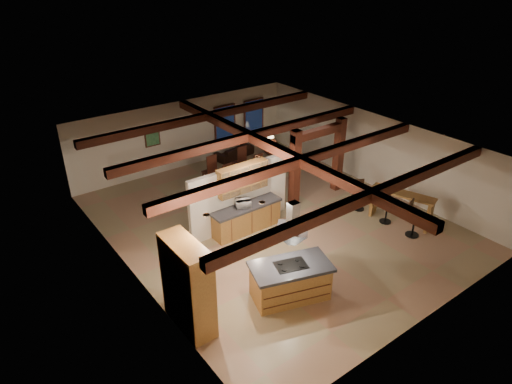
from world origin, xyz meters
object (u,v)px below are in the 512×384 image
(bar_counter, at_px, (402,203))
(kitchen_island, at_px, (290,281))
(dining_table, at_px, (235,178))
(sofa, at_px, (234,151))

(bar_counter, bearing_deg, kitchen_island, -172.83)
(kitchen_island, distance_m, dining_table, 7.01)
(dining_table, xyz_separation_m, sofa, (1.53, 2.32, -0.02))
(sofa, bearing_deg, kitchen_island, 54.90)
(kitchen_island, distance_m, sofa, 9.75)
(dining_table, bearing_deg, sofa, 56.38)
(dining_table, bearing_deg, bar_counter, -63.68)
(dining_table, bearing_deg, kitchen_island, -112.56)
(dining_table, distance_m, bar_counter, 6.48)
(kitchen_island, bearing_deg, dining_table, 67.63)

